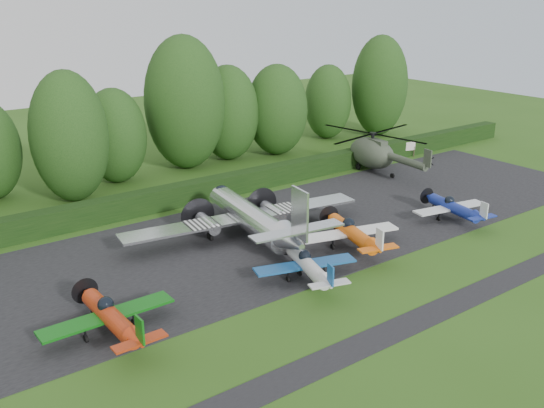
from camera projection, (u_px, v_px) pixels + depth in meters
ground at (355, 282)px, 41.31m from camera, size 160.00×160.00×0.00m
apron at (269, 236)px, 48.92m from camera, size 70.00×18.00×0.01m
taxiway_verge at (423, 318)px, 36.75m from camera, size 70.00×2.00×0.00m
hedgerow at (201, 200)px, 57.29m from camera, size 90.00×1.60×2.00m
transport_plane at (251, 218)px, 47.81m from camera, size 20.39×15.63×6.53m
light_plane_red at (111, 317)px, 34.40m from camera, size 7.90×8.30×3.03m
light_plane_white at (308, 265)px, 41.08m from camera, size 7.21×7.58×2.77m
light_plane_orange at (352, 233)px, 46.25m from camera, size 8.01×8.43×3.08m
light_plane_blue at (453, 207)px, 52.10m from camera, size 7.04×7.40×2.70m
helicopter at (372, 150)px, 66.09m from camera, size 13.16×15.41×4.24m
sign_board at (403, 148)px, 71.48m from camera, size 3.25×0.12×1.83m
tree_0 at (380, 86)px, 81.14m from camera, size 7.45×7.45×13.38m
tree_3 at (115, 136)px, 61.28m from camera, size 6.45×6.45×9.72m
tree_6 at (185, 103)px, 65.54m from camera, size 8.76×8.76×14.53m
tree_7 at (277, 110)px, 71.76m from camera, size 7.30×7.30×10.78m
tree_8 at (69, 137)px, 55.34m from camera, size 7.06×7.06×12.24m
tree_9 at (228, 113)px, 69.53m from camera, size 7.11×7.11×10.96m
tree_10 at (328, 102)px, 79.88m from camera, size 6.17×6.17×9.77m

